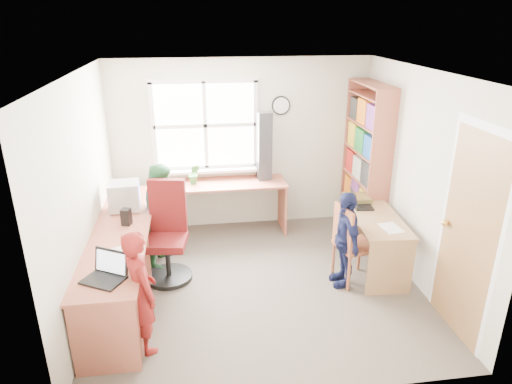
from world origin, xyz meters
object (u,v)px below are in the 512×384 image
l_desk (138,271)px  person_green (164,214)px  wooden_chair (351,242)px  right_desk (375,232)px  laptop_left (107,273)px  crt_monitor (124,196)px  person_navy (345,239)px  person_red (140,292)px  laptop_right (359,203)px  cd_tower (264,146)px  bookshelf (365,165)px  potted_plant (194,174)px  swivel_chair (168,237)px

l_desk → person_green: bearing=76.7°
wooden_chair → person_green: person_green is taller
right_desk → person_green: bearing=171.7°
laptop_left → crt_monitor: bearing=120.2°
crt_monitor → person_navy: person_navy is taller
person_red → right_desk: bearing=-95.2°
wooden_chair → laptop_right: wooden_chair is taller
wooden_chair → person_red: person_red is taller
cd_tower → person_red: size_ratio=0.79×
wooden_chair → laptop_left: (-2.53, -0.79, 0.29)m
wooden_chair → bookshelf: bearing=52.4°
potted_plant → bookshelf: bearing=-5.9°
potted_plant → person_navy: bearing=-43.0°
laptop_left → person_red: person_red is taller
laptop_right → person_green: 2.42m
bookshelf → cd_tower: 1.41m
person_red → person_navy: (2.17, 0.80, -0.04)m
potted_plant → person_green: 0.85m
bookshelf → laptop_left: bookshelf is taller
l_desk → right_desk: bearing=9.2°
person_green → person_navy: 2.19m
swivel_chair → potted_plant: size_ratio=4.16×
laptop_left → potted_plant: 2.44m
crt_monitor → laptop_left: bearing=-92.5°
right_desk → person_green: size_ratio=0.96×
swivel_chair → person_navy: bearing=-4.3°
laptop_right → crt_monitor: bearing=93.6°
wooden_chair → crt_monitor: size_ratio=2.60×
right_desk → cd_tower: bearing=134.3°
bookshelf → cd_tower: (-1.36, 0.32, 0.22)m
wooden_chair → person_red: bearing=-171.8°
bookshelf → wooden_chair: bearing=-115.7°
l_desk → laptop_left: bearing=-107.1°
wooden_chair → person_navy: (-0.08, -0.02, 0.05)m
bookshelf → swivel_chair: (-2.67, -0.84, -0.50)m
bookshelf → swivel_chair: bearing=-162.5°
person_green → wooden_chair: bearing=-91.5°
potted_plant → person_green: (-0.39, -0.72, -0.25)m
l_desk → cd_tower: cd_tower is taller
bookshelf → person_green: size_ratio=1.64×
laptop_left → wooden_chair: bearing=46.7°
crt_monitor → potted_plant: (0.83, 0.77, -0.03)m
wooden_chair → cd_tower: size_ratio=1.00×
swivel_chair → crt_monitor: bearing=155.7°
crt_monitor → potted_plant: crt_monitor is taller
person_green → bookshelf: bearing=-61.0°
right_desk → potted_plant: bearing=153.1°
laptop_right → potted_plant: (-2.02, 0.92, 0.16)m
l_desk → laptop_right: 2.77m
person_red → person_navy: person_red is taller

